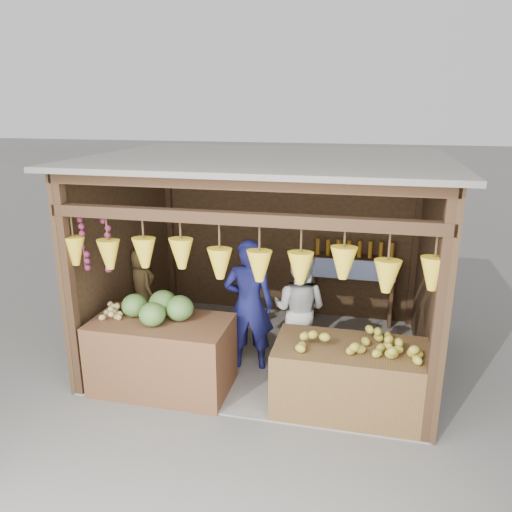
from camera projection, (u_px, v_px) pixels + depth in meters
The scene contains 12 objects.
ground at pixel (267, 354), 6.80m from camera, with size 80.00×80.00×0.00m, color #514F49.
stall_structure at pixel (265, 236), 6.29m from camera, with size 4.30×3.30×2.66m.
back_shelf at pixel (353, 270), 7.52m from camera, with size 1.25×0.32×1.32m.
counter_left at pixel (162, 355), 5.87m from camera, with size 1.60×0.85×0.87m, color #512E1B.
counter_right at pixel (350, 379), 5.45m from camera, with size 1.66×0.85×0.77m, color #4C3019.
stool at pixel (145, 328), 7.26m from camera, with size 0.30×0.30×0.28m, color black.
man_standing at pixel (249, 305), 6.22m from camera, with size 0.63×0.41×1.71m, color #131549.
woman_standing at pixel (299, 309), 6.38m from camera, with size 0.73×0.57×1.50m, color beige.
vendor_seated at pixel (142, 285), 7.07m from camera, with size 0.52×0.34×1.07m, color brown.
melon_pile at pixel (155, 306), 5.76m from camera, with size 1.00×0.50×0.32m, color #1A5115, non-canonical shape.
tanfruit_pile at pixel (113, 311), 5.86m from camera, with size 0.34×0.40×0.13m, color #A3964B, non-canonical shape.
mango_pile at pixel (359, 339), 5.27m from camera, with size 1.40×0.64×0.22m, color #B87018, non-canonical shape.
Camera 1 is at (1.24, -6.00, 3.25)m, focal length 35.00 mm.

